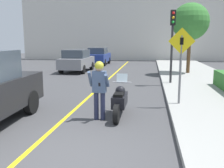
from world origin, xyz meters
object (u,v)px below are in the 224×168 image
motorcycle (120,101)px  crossing_sign (181,59)px  parked_car_grey (77,60)px  street_tree (190,22)px  person_biker (99,84)px  traffic_light (172,33)px  parked_car_blue (99,56)px

motorcycle → crossing_sign: (1.95, 1.29, 1.25)m
motorcycle → parked_car_grey: parked_car_grey is taller
crossing_sign → street_tree: bearing=80.2°
person_biker → parked_car_grey: bearing=109.8°
person_biker → crossing_sign: (2.51, 1.76, 0.65)m
traffic_light → street_tree: (1.51, 4.46, 0.85)m
street_tree → parked_car_grey: bearing=175.2°
parked_car_blue → traffic_light: bearing=-60.6°
crossing_sign → parked_car_grey: crossing_sign is taller
crossing_sign → street_tree: (1.55, 8.96, 1.86)m
parked_car_grey → motorcycle: bearing=-66.9°
traffic_light → street_tree: bearing=71.4°
crossing_sign → parked_car_blue: crossing_sign is taller
traffic_light → street_tree: size_ratio=0.79×
crossing_sign → parked_car_grey: bearing=124.5°
person_biker → street_tree: street_tree is taller
person_biker → parked_car_blue: bearing=101.9°
street_tree → parked_car_grey: (-8.17, 0.69, -2.74)m
motorcycle → person_biker: bearing=-139.5°
person_biker → crossing_sign: 3.13m
traffic_light → parked_car_grey: bearing=142.3°
parked_car_grey → person_biker: bearing=-70.2°
motorcycle → traffic_light: (1.99, 5.78, 2.26)m
motorcycle → parked_car_blue: bearing=104.1°
motorcycle → crossing_sign: bearing=33.4°
motorcycle → street_tree: bearing=71.1°
person_biker → traffic_light: traffic_light is taller
motorcycle → parked_car_grey: (-4.67, 10.94, 0.37)m
person_biker → parked_car_blue: 17.64m
street_tree → traffic_light: bearing=-108.6°
parked_car_grey → parked_car_blue: same height
street_tree → motorcycle: bearing=-108.9°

